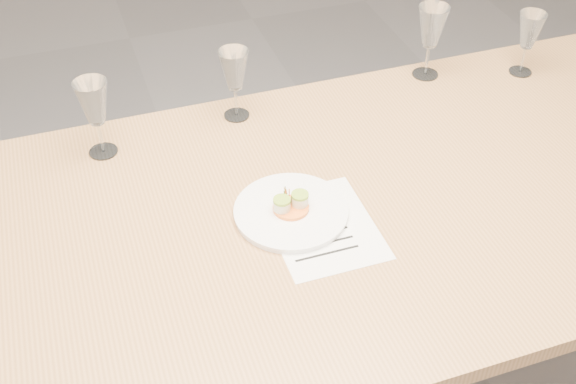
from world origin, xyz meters
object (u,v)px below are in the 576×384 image
object	(u,v)px
dining_table	(258,244)
wine_glass_2	(234,72)
wine_glass_3	(432,28)
dinner_plate	(291,211)
wine_glass_1	(94,104)
recipe_sheet	(322,227)
wine_glass_4	(530,32)

from	to	relation	value
dining_table	wine_glass_2	bearing A→B (deg)	80.37
dining_table	wine_glass_3	world-z (taller)	wine_glass_3
dinner_plate	wine_glass_1	world-z (taller)	wine_glass_1
wine_glass_1	wine_glass_2	size ratio (longest dim) A/B	1.05
dining_table	recipe_sheet	bearing A→B (deg)	-24.44
dining_table	recipe_sheet	distance (m)	0.16
dinner_plate	wine_glass_1	size ratio (longest dim) A/B	1.27
wine_glass_1	wine_glass_2	world-z (taller)	wine_glass_1
dining_table	wine_glass_4	bearing A→B (deg)	21.73
dinner_plate	recipe_sheet	size ratio (longest dim) A/B	0.90
wine_glass_1	wine_glass_4	world-z (taller)	wine_glass_1
wine_glass_3	dinner_plate	bearing A→B (deg)	-142.02
wine_glass_1	wine_glass_2	distance (m)	0.36
wine_glass_3	wine_glass_4	world-z (taller)	wine_glass_3
wine_glass_1	wine_glass_3	xyz separation A→B (m)	(0.92, 0.07, 0.01)
wine_glass_2	dining_table	bearing A→B (deg)	-99.63
recipe_sheet	wine_glass_2	xyz separation A→B (m)	(-0.06, 0.47, 0.13)
dinner_plate	dining_table	bearing A→B (deg)	-179.47
wine_glass_1	wine_glass_4	distance (m)	1.19
recipe_sheet	wine_glass_2	distance (m)	0.49
dinner_plate	wine_glass_4	bearing A→B (deg)	23.57
wine_glass_1	dinner_plate	bearing A→B (deg)	-45.24
dinner_plate	wine_glass_4	distance (m)	0.90
wine_glass_3	wine_glass_4	xyz separation A→B (m)	(0.26, -0.08, -0.02)
wine_glass_3	wine_glass_4	distance (m)	0.28
recipe_sheet	wine_glass_2	bearing A→B (deg)	97.55
recipe_sheet	wine_glass_4	size ratio (longest dim) A/B	1.55
wine_glass_1	wine_glass_3	size ratio (longest dim) A/B	0.96
dinner_plate	wine_glass_3	distance (m)	0.72
recipe_sheet	wine_glass_3	xyz separation A→B (m)	(0.51, 0.49, 0.15)
recipe_sheet	wine_glass_3	bearing A→B (deg)	44.63
recipe_sheet	wine_glass_1	bearing A→B (deg)	134.45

